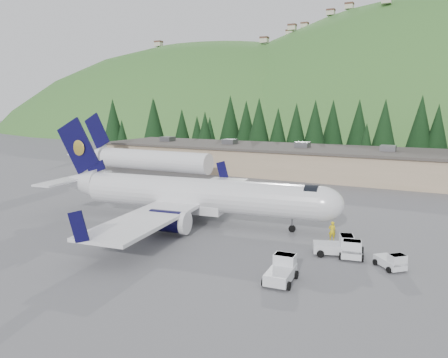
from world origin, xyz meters
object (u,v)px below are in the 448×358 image
at_px(airliner, 191,195).
at_px(baggage_tug_d, 352,249).
at_px(terminal_building, 277,159).
at_px(baggage_tug_a, 337,246).
at_px(ramp_worker, 332,231).
at_px(second_airliner, 141,159).
at_px(baggage_tug_c, 282,270).
at_px(baggage_tug_b, 392,262).

distance_m(airliner, baggage_tug_d, 18.74).
bearing_deg(airliner, terminal_building, 89.35).
xyz_separation_m(baggage_tug_a, ramp_worker, (-1.36, 3.96, 0.13)).
relative_size(airliner, second_airliner, 1.25).
xyz_separation_m(baggage_tug_c, ramp_worker, (0.99, 11.55, 0.13)).
relative_size(baggage_tug_b, terminal_building, 0.04).
height_order(airliner, baggage_tug_b, airliner).
xyz_separation_m(baggage_tug_b, terminal_building, (-25.60, 43.07, 1.99)).
distance_m(baggage_tug_b, baggage_tug_d, 3.59).
distance_m(airliner, ramp_worker, 15.73).
relative_size(terminal_building, baggage_tug_d, 20.27).
height_order(baggage_tug_a, baggage_tug_c, baggage_tug_c).
height_order(baggage_tug_b, baggage_tug_c, baggage_tug_c).
bearing_deg(terminal_building, baggage_tug_c, -69.31).
relative_size(baggage_tug_c, ramp_worker, 1.87).
bearing_deg(ramp_worker, terminal_building, -84.46).
bearing_deg(ramp_worker, airliner, -20.37).
height_order(terminal_building, baggage_tug_d, terminal_building).
xyz_separation_m(airliner, baggage_tug_c, (14.59, -11.12, -2.24)).
xyz_separation_m(airliner, baggage_tug_d, (18.23, -3.69, -2.27)).
xyz_separation_m(baggage_tug_b, baggage_tug_c, (-7.00, -6.17, 0.17)).
bearing_deg(baggage_tug_a, baggage_tug_d, -25.28).
bearing_deg(baggage_tug_a, baggage_tug_b, -35.40).
height_order(baggage_tug_a, ramp_worker, ramp_worker).
height_order(baggage_tug_c, ramp_worker, ramp_worker).
xyz_separation_m(baggage_tug_a, baggage_tug_b, (4.65, -1.42, -0.17)).
xyz_separation_m(terminal_building, baggage_tug_d, (22.24, -41.81, -1.84)).
distance_m(baggage_tug_a, ramp_worker, 4.19).
relative_size(second_airliner, baggage_tug_c, 7.89).
distance_m(baggage_tug_b, ramp_worker, 8.07).
xyz_separation_m(second_airliner, baggage_tug_c, (38.51, -33.24, -2.52)).
height_order(airliner, baggage_tug_d, airliner).
bearing_deg(ramp_worker, second_airliner, -50.70).
height_order(airliner, baggage_tug_a, airliner).
height_order(second_airliner, baggage_tug_a, second_airliner).
distance_m(second_airliner, baggage_tug_a, 48.31).
height_order(baggage_tug_d, ramp_worker, ramp_worker).
bearing_deg(baggage_tug_d, baggage_tug_b, 59.65).
bearing_deg(second_airliner, baggage_tug_a, -32.12).
bearing_deg(terminal_building, airliner, -83.99).
distance_m(baggage_tug_d, ramp_worker, 4.90).
bearing_deg(ramp_worker, baggage_tug_b, 116.23).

